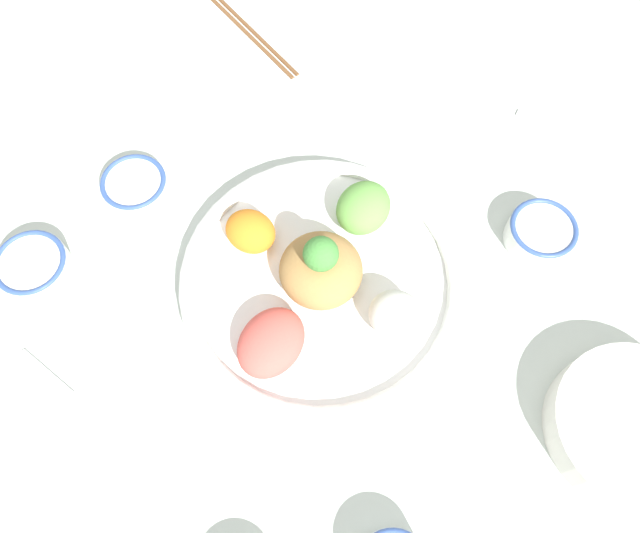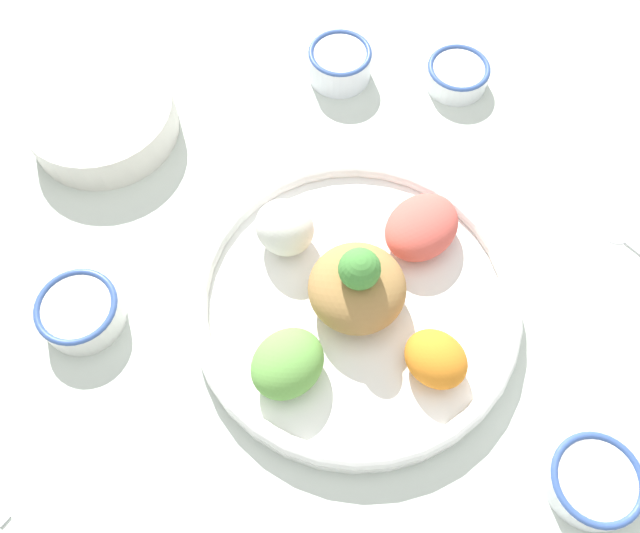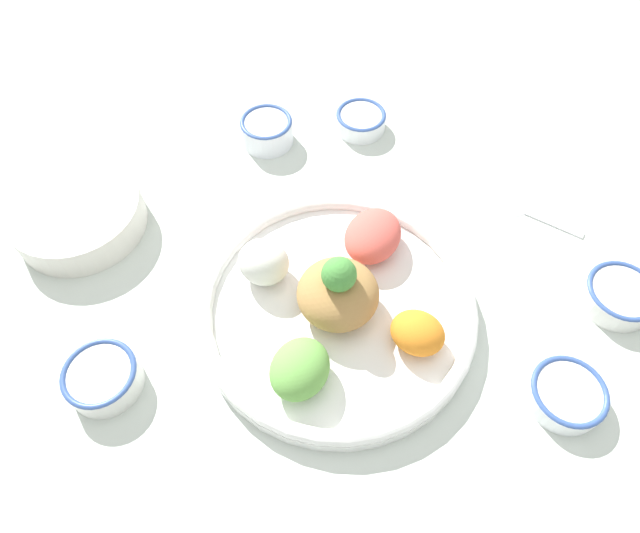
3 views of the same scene
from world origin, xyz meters
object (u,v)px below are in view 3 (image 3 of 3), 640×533
sauce_bowl_red (620,295)px  rice_bowl_plain (267,130)px  sauce_bowl_dark (361,120)px  sauce_bowl_far (102,377)px  salad_platter (337,303)px  side_serving_bowl (77,213)px  rice_bowl_blue (567,394)px  serving_spoon_extra (530,212)px

sauce_bowl_red → rice_bowl_plain: rice_bowl_plain is taller
sauce_bowl_dark → sauce_bowl_far: 0.58m
sauce_bowl_red → salad_platter: bearing=-68.2°
sauce_bowl_red → side_serving_bowl: bearing=-80.7°
sauce_bowl_far → sauce_bowl_dark: bearing=163.4°
salad_platter → rice_bowl_plain: salad_platter is taller
rice_bowl_blue → sauce_bowl_far: (0.17, -0.55, 0.00)m
rice_bowl_blue → sauce_bowl_far: 0.57m
side_serving_bowl → serving_spoon_extra: bearing=111.2°
rice_bowl_plain → side_serving_bowl: bearing=-36.9°
rice_bowl_blue → side_serving_bowl: 0.72m
salad_platter → side_serving_bowl: 0.41m
rice_bowl_blue → sauce_bowl_dark: size_ratio=1.09×
side_serving_bowl → sauce_bowl_red: bearing=99.3°
rice_bowl_blue → sauce_bowl_red: bearing=161.8°
rice_bowl_blue → sauce_bowl_dark: 0.54m
sauce_bowl_red → sauce_bowl_far: 0.69m
rice_bowl_blue → sauce_bowl_far: sauce_bowl_far is taller
sauce_bowl_dark → side_serving_bowl: size_ratio=0.44×
rice_bowl_plain → serving_spoon_extra: bearing=88.2°
sauce_bowl_far → side_serving_bowl: bearing=-140.7°
rice_bowl_blue → serving_spoon_extra: (-0.29, -0.08, -0.01)m
sauce_bowl_red → serving_spoon_extra: sauce_bowl_red is taller
sauce_bowl_red → serving_spoon_extra: bearing=-132.9°
serving_spoon_extra → salad_platter: bearing=-118.6°
salad_platter → rice_bowl_plain: 0.35m
salad_platter → sauce_bowl_red: 0.39m
rice_bowl_plain → side_serving_bowl: side_serving_bowl is taller
rice_bowl_plain → serving_spoon_extra: size_ratio=0.65×
salad_platter → sauce_bowl_dark: size_ratio=4.34×
serving_spoon_extra → side_serving_bowl: bearing=-146.7°
rice_bowl_plain → sauce_bowl_far: (0.47, -0.03, -0.00)m
sauce_bowl_dark → sauce_bowl_far: sauce_bowl_far is taller
rice_bowl_plain → sauce_bowl_far: 0.47m
rice_bowl_blue → rice_bowl_plain: size_ratio=1.07×
sauce_bowl_dark → serving_spoon_extra: 0.32m
sauce_bowl_far → serving_spoon_extra: sauce_bowl_far is taller
salad_platter → sauce_bowl_far: (0.19, -0.24, -0.00)m
salad_platter → sauce_bowl_red: salad_platter is taller
sauce_bowl_dark → sauce_bowl_far: bearing=-16.6°
sauce_bowl_red → sauce_bowl_dark: bearing=-116.7°
rice_bowl_blue → serving_spoon_extra: rice_bowl_blue is taller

